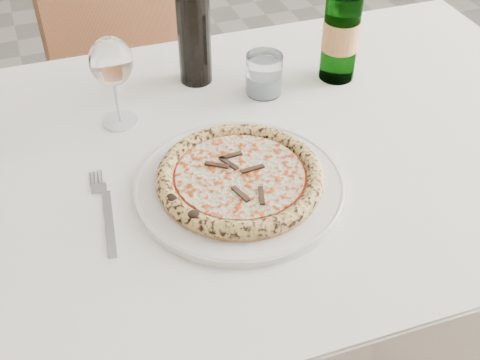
{
  "coord_description": "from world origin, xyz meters",
  "views": [
    {
      "loc": [
        -0.33,
        -0.72,
        1.41
      ],
      "look_at": [
        -0.07,
        -0.03,
        0.78
      ],
      "focal_mm": 45.0,
      "sensor_mm": 36.0,
      "label": 1
    }
  ],
  "objects_px": {
    "chair_far": "(143,64)",
    "wine_bottle": "(194,29)",
    "tumbler": "(264,77)",
    "beer_bottle": "(342,27)",
    "plate": "(240,185)",
    "dining_table": "(221,191)",
    "pizza": "(240,177)",
    "wine_glass": "(111,64)"
  },
  "relations": [
    {
      "from": "dining_table",
      "to": "beer_bottle",
      "type": "relative_size",
      "value": 5.29
    },
    {
      "from": "dining_table",
      "to": "beer_bottle",
      "type": "height_order",
      "value": "beer_bottle"
    },
    {
      "from": "tumbler",
      "to": "beer_bottle",
      "type": "height_order",
      "value": "beer_bottle"
    },
    {
      "from": "plate",
      "to": "tumbler",
      "type": "xyz_separation_m",
      "value": [
        0.15,
        0.26,
        0.03
      ]
    },
    {
      "from": "plate",
      "to": "wine_glass",
      "type": "distance_m",
      "value": 0.32
    },
    {
      "from": "beer_bottle",
      "to": "wine_bottle",
      "type": "height_order",
      "value": "beer_bottle"
    },
    {
      "from": "chair_far",
      "to": "wine_glass",
      "type": "height_order",
      "value": "same"
    },
    {
      "from": "chair_far",
      "to": "wine_glass",
      "type": "relative_size",
      "value": 5.34
    },
    {
      "from": "chair_far",
      "to": "wine_glass",
      "type": "bearing_deg",
      "value": -105.37
    },
    {
      "from": "pizza",
      "to": "beer_bottle",
      "type": "distance_m",
      "value": 0.41
    },
    {
      "from": "tumbler",
      "to": "beer_bottle",
      "type": "distance_m",
      "value": 0.18
    },
    {
      "from": "wine_glass",
      "to": "beer_bottle",
      "type": "distance_m",
      "value": 0.45
    },
    {
      "from": "dining_table",
      "to": "pizza",
      "type": "relative_size",
      "value": 5.44
    },
    {
      "from": "dining_table",
      "to": "tumbler",
      "type": "relative_size",
      "value": 18.18
    },
    {
      "from": "chair_far",
      "to": "tumbler",
      "type": "height_order",
      "value": "chair_far"
    },
    {
      "from": "chair_far",
      "to": "plate",
      "type": "relative_size",
      "value": 2.71
    },
    {
      "from": "beer_bottle",
      "to": "wine_bottle",
      "type": "xyz_separation_m",
      "value": [
        -0.28,
        0.09,
        0.0
      ]
    },
    {
      "from": "wine_glass",
      "to": "plate",
      "type": "bearing_deg",
      "value": -60.69
    },
    {
      "from": "chair_far",
      "to": "wine_bottle",
      "type": "bearing_deg",
      "value": -87.7
    },
    {
      "from": "plate",
      "to": "pizza",
      "type": "height_order",
      "value": "pizza"
    },
    {
      "from": "chair_far",
      "to": "pizza",
      "type": "relative_size",
      "value": 3.43
    },
    {
      "from": "dining_table",
      "to": "plate",
      "type": "height_order",
      "value": "plate"
    },
    {
      "from": "beer_bottle",
      "to": "dining_table",
      "type": "bearing_deg",
      "value": -152.68
    },
    {
      "from": "chair_far",
      "to": "pizza",
      "type": "distance_m",
      "value": 0.87
    },
    {
      "from": "wine_glass",
      "to": "tumbler",
      "type": "height_order",
      "value": "wine_glass"
    },
    {
      "from": "plate",
      "to": "wine_bottle",
      "type": "xyz_separation_m",
      "value": [
        0.04,
        0.35,
        0.11
      ]
    },
    {
      "from": "plate",
      "to": "wine_glass",
      "type": "relative_size",
      "value": 1.97
    },
    {
      "from": "chair_far",
      "to": "tumbler",
      "type": "distance_m",
      "value": 0.65
    },
    {
      "from": "dining_table",
      "to": "wine_glass",
      "type": "relative_size",
      "value": 8.48
    },
    {
      "from": "plate",
      "to": "wine_glass",
      "type": "bearing_deg",
      "value": 119.31
    },
    {
      "from": "wine_bottle",
      "to": "chair_far",
      "type": "bearing_deg",
      "value": 92.3
    },
    {
      "from": "wine_glass",
      "to": "tumbler",
      "type": "relative_size",
      "value": 2.14
    },
    {
      "from": "dining_table",
      "to": "plate",
      "type": "xyz_separation_m",
      "value": [
        0.0,
        -0.1,
        0.1
      ]
    },
    {
      "from": "beer_bottle",
      "to": "tumbler",
      "type": "bearing_deg",
      "value": -179.28
    },
    {
      "from": "dining_table",
      "to": "wine_bottle",
      "type": "xyz_separation_m",
      "value": [
        0.04,
        0.25,
        0.2
      ]
    },
    {
      "from": "beer_bottle",
      "to": "wine_bottle",
      "type": "bearing_deg",
      "value": 162.01
    },
    {
      "from": "chair_far",
      "to": "dining_table",
      "type": "bearing_deg",
      "value": -91.22
    },
    {
      "from": "pizza",
      "to": "dining_table",
      "type": "bearing_deg",
      "value": 90.0
    },
    {
      "from": "tumbler",
      "to": "beer_bottle",
      "type": "xyz_separation_m",
      "value": [
        0.16,
        0.0,
        0.08
      ]
    },
    {
      "from": "tumbler",
      "to": "wine_bottle",
      "type": "distance_m",
      "value": 0.17
    },
    {
      "from": "chair_far",
      "to": "wine_bottle",
      "type": "height_order",
      "value": "wine_bottle"
    },
    {
      "from": "plate",
      "to": "wine_glass",
      "type": "height_order",
      "value": "wine_glass"
    }
  ]
}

